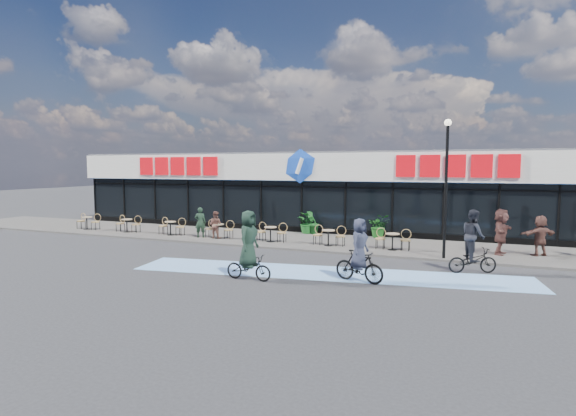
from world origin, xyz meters
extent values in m
plane|color=#28282B|center=(0.00, 0.00, 0.00)|extent=(120.00, 120.00, 0.00)
cube|color=#55524B|center=(0.00, 4.50, 0.05)|extent=(44.00, 5.00, 0.10)
cube|color=#71A1D6|center=(4.00, -1.50, 0.01)|extent=(14.17, 4.13, 0.01)
cube|color=black|center=(0.00, 10.00, 1.50)|extent=(30.00, 6.00, 3.00)
cube|color=silver|center=(0.00, 9.85, 3.75)|extent=(30.60, 6.30, 1.50)
cube|color=#47474C|center=(0.00, 10.00, 4.55)|extent=(30.60, 6.30, 0.10)
cube|color=navy|center=(0.00, 6.96, 3.05)|extent=(30.60, 0.08, 0.18)
cube|color=black|center=(0.00, 6.97, 2.65)|extent=(30.00, 0.06, 0.08)
cube|color=black|center=(0.00, 6.98, 0.20)|extent=(30.00, 0.10, 0.40)
cube|color=#B7060E|center=(-8.00, 6.70, 3.80)|extent=(5.63, 0.18, 1.10)
cube|color=#B7060E|center=(8.00, 6.70, 3.80)|extent=(5.63, 0.18, 1.10)
ellipsoid|color=#1746BA|center=(0.00, 6.70, 3.80)|extent=(1.90, 0.24, 1.90)
cylinder|color=black|center=(-15.00, 6.97, 1.50)|extent=(0.10, 0.10, 3.00)
cylinder|color=black|center=(-12.50, 6.97, 1.50)|extent=(0.10, 0.10, 3.00)
cylinder|color=black|center=(-10.00, 6.97, 1.50)|extent=(0.10, 0.10, 3.00)
cylinder|color=black|center=(-7.50, 6.97, 1.50)|extent=(0.10, 0.10, 3.00)
cylinder|color=black|center=(-5.00, 6.97, 1.50)|extent=(0.10, 0.10, 3.00)
cylinder|color=black|center=(-2.50, 6.97, 1.50)|extent=(0.10, 0.10, 3.00)
cylinder|color=black|center=(0.00, 6.97, 1.50)|extent=(0.10, 0.10, 3.00)
cylinder|color=black|center=(2.50, 6.97, 1.50)|extent=(0.10, 0.10, 3.00)
cylinder|color=black|center=(5.00, 6.97, 1.50)|extent=(0.10, 0.10, 3.00)
cylinder|color=black|center=(7.50, 6.97, 1.50)|extent=(0.10, 0.10, 3.00)
cylinder|color=black|center=(10.00, 6.97, 1.50)|extent=(0.10, 0.10, 3.00)
cylinder|color=black|center=(12.50, 6.97, 1.50)|extent=(0.10, 0.10, 3.00)
cylinder|color=black|center=(7.77, 2.30, 2.74)|extent=(0.12, 0.12, 5.29)
sphere|color=#FFF2CC|center=(7.77, 2.30, 5.49)|extent=(0.28, 0.28, 0.28)
cylinder|color=tan|center=(-12.07, 3.36, 0.82)|extent=(0.60, 0.60, 0.04)
cylinder|color=black|center=(-12.07, 3.36, 0.47)|extent=(0.06, 0.06, 0.70)
cylinder|color=black|center=(-12.07, 3.36, 0.11)|extent=(0.40, 0.40, 0.02)
cylinder|color=tan|center=(-9.13, 3.36, 0.82)|extent=(0.60, 0.60, 0.04)
cylinder|color=black|center=(-9.13, 3.36, 0.47)|extent=(0.06, 0.06, 0.70)
cylinder|color=black|center=(-9.13, 3.36, 0.11)|extent=(0.40, 0.40, 0.02)
cylinder|color=tan|center=(-6.19, 3.36, 0.82)|extent=(0.60, 0.60, 0.04)
cylinder|color=black|center=(-6.19, 3.36, 0.47)|extent=(0.06, 0.06, 0.70)
cylinder|color=black|center=(-6.19, 3.36, 0.11)|extent=(0.40, 0.40, 0.02)
cylinder|color=tan|center=(-3.25, 3.36, 0.82)|extent=(0.60, 0.60, 0.04)
cylinder|color=black|center=(-3.25, 3.36, 0.47)|extent=(0.06, 0.06, 0.70)
cylinder|color=black|center=(-3.25, 3.36, 0.11)|extent=(0.40, 0.40, 0.02)
cylinder|color=tan|center=(-0.31, 3.36, 0.82)|extent=(0.60, 0.60, 0.04)
cylinder|color=black|center=(-0.31, 3.36, 0.47)|extent=(0.06, 0.06, 0.70)
cylinder|color=black|center=(-0.31, 3.36, 0.11)|extent=(0.40, 0.40, 0.02)
cylinder|color=tan|center=(2.63, 3.36, 0.82)|extent=(0.60, 0.60, 0.04)
cylinder|color=black|center=(2.63, 3.36, 0.47)|extent=(0.06, 0.06, 0.70)
cylinder|color=black|center=(2.63, 3.36, 0.11)|extent=(0.40, 0.40, 0.02)
cylinder|color=tan|center=(5.57, 3.36, 0.82)|extent=(0.60, 0.60, 0.04)
cylinder|color=black|center=(5.57, 3.36, 0.47)|extent=(0.06, 0.06, 0.70)
cylinder|color=black|center=(5.57, 3.36, 0.11)|extent=(0.40, 0.40, 0.02)
imported|color=#1A5B1F|center=(0.48, 6.59, 0.70)|extent=(1.41, 1.37, 1.19)
imported|color=#17511C|center=(0.80, 6.54, 0.72)|extent=(0.88, 0.87, 1.25)
imported|color=#175016|center=(4.38, 6.65, 0.71)|extent=(1.29, 1.19, 1.21)
imported|color=black|center=(-4.24, 3.25, 0.89)|extent=(0.67, 0.56, 1.58)
imported|color=brown|center=(-3.38, 3.30, 0.80)|extent=(0.70, 0.55, 1.39)
imported|color=#4E2D28|center=(9.93, 4.00, 1.06)|extent=(0.95, 1.86, 1.92)
imported|color=brown|center=(11.42, 4.29, 0.94)|extent=(1.59, 1.23, 1.68)
imported|color=black|center=(5.34, -2.28, 0.52)|extent=(1.81, 0.95, 1.05)
imported|color=#272B3D|center=(5.34, -2.28, 1.27)|extent=(0.72, 0.92, 1.65)
imported|color=black|center=(8.80, 0.43, 0.45)|extent=(1.81, 1.24, 0.90)
imported|color=black|center=(8.80, 0.43, 1.36)|extent=(0.99, 1.09, 1.83)
imported|color=black|center=(1.87, -3.37, 0.43)|extent=(1.64, 0.60, 0.85)
imported|color=black|center=(1.87, -3.37, 1.39)|extent=(0.62, 0.93, 1.88)
camera|label=1|loc=(8.49, -16.53, 3.77)|focal=28.00mm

